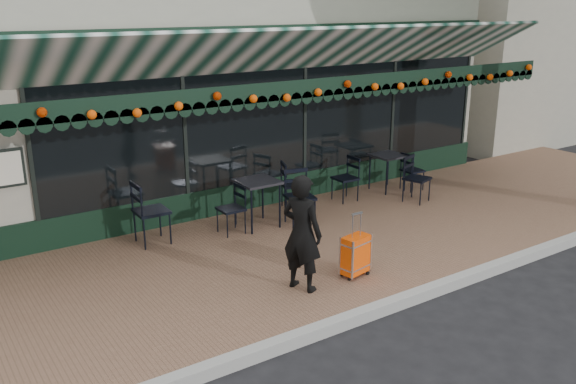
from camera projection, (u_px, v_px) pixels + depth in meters
ground at (393, 305)px, 7.82m from camera, size 80.00×80.00×0.00m
sidewalk at (304, 250)px, 9.39m from camera, size 18.00×4.00×0.15m
curb at (398, 302)px, 7.74m from camera, size 18.00×0.16×0.15m
restaurant_building at (151, 71)px, 13.35m from camera, size 12.00×9.60×4.50m
neighbor_building_right at (518, 43)px, 20.36m from camera, size 12.00×8.00×4.80m
woman at (302, 233)px, 7.73m from camera, size 0.56×0.66×1.54m
suitcase at (355, 255)px, 8.24m from camera, size 0.43×0.29×0.90m
cafe_table_a at (388, 158)px, 11.93m from camera, size 0.59×0.59×0.72m
cafe_table_b at (257, 185)px, 9.96m from camera, size 0.64×0.64×0.79m
chair_a_left at (345, 179)px, 11.35m from camera, size 0.43×0.43×0.84m
chair_a_right at (412, 171)px, 12.03m from camera, size 0.41×0.41×0.77m
chair_a_front at (417, 179)px, 11.29m from camera, size 0.54×0.54×0.87m
chair_b_left at (231, 209)px, 9.75m from camera, size 0.40×0.40×0.80m
chair_b_right at (294, 185)px, 10.90m from camera, size 0.57×0.57×0.88m
chair_b_front at (300, 198)px, 10.11m from camera, size 0.57×0.57×0.94m
chair_solo at (151, 212)px, 9.31m from camera, size 0.51×0.51×1.01m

